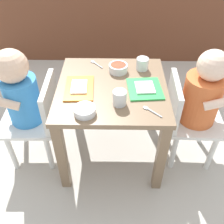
{
  "coord_description": "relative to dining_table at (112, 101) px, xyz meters",
  "views": [
    {
      "loc": [
        0.02,
        -1.0,
        1.19
      ],
      "look_at": [
        0.0,
        0.0,
        0.31
      ],
      "focal_mm": 41.0,
      "sensor_mm": 36.0,
      "label": 1
    }
  ],
  "objects": [
    {
      "name": "cereal_bowl_left_side",
      "position": [
        0.03,
        0.13,
        0.11
      ],
      "size": [
        0.1,
        0.1,
        0.04
      ],
      "color": "white",
      "rests_on": "dining_table"
    },
    {
      "name": "food_tray_right",
      "position": [
        0.16,
        -0.02,
        0.1
      ],
      "size": [
        0.17,
        0.19,
        0.02
      ],
      "color": "green",
      "rests_on": "dining_table"
    },
    {
      "name": "spoon_by_right_tray",
      "position": [
        0.17,
        -0.18,
        0.09
      ],
      "size": [
        0.08,
        0.08,
        0.01
      ],
      "color": "silver",
      "rests_on": "dining_table"
    },
    {
      "name": "dining_table",
      "position": [
        0.0,
        0.0,
        0.0
      ],
      "size": [
        0.53,
        0.53,
        0.47
      ],
      "color": "#7A6047",
      "rests_on": "ground"
    },
    {
      "name": "water_cup_left",
      "position": [
        0.15,
        0.16,
        0.12
      ],
      "size": [
        0.06,
        0.06,
        0.06
      ],
      "color": "white",
      "rests_on": "dining_table"
    },
    {
      "name": "food_tray_left",
      "position": [
        -0.16,
        -0.02,
        0.1
      ],
      "size": [
        0.14,
        0.2,
        0.02
      ],
      "color": "orange",
      "rests_on": "dining_table"
    },
    {
      "name": "seated_child_right",
      "position": [
        0.43,
        -0.02,
        0.04
      ],
      "size": [
        0.29,
        0.29,
        0.67
      ],
      "color": "silver",
      "rests_on": "ground"
    },
    {
      "name": "seated_child_left",
      "position": [
        -0.43,
        -0.03,
        0.05
      ],
      "size": [
        0.28,
        0.28,
        0.67
      ],
      "color": "silver",
      "rests_on": "ground"
    },
    {
      "name": "water_cup_right",
      "position": [
        0.04,
        -0.13,
        0.12
      ],
      "size": [
        0.06,
        0.06,
        0.07
      ],
      "color": "white",
      "rests_on": "dining_table"
    },
    {
      "name": "spoon_by_left_tray",
      "position": [
        -0.09,
        0.21,
        0.09
      ],
      "size": [
        0.07,
        0.08,
        0.01
      ],
      "color": "silver",
      "rests_on": "dining_table"
    },
    {
      "name": "dog",
      "position": [
        -0.0,
        0.52,
        -0.19
      ],
      "size": [
        0.44,
        0.24,
        0.29
      ],
      "color": "beige",
      "rests_on": "ground"
    },
    {
      "name": "cereal_bowl_right_side",
      "position": [
        -0.11,
        -0.2,
        0.11
      ],
      "size": [
        0.09,
        0.09,
        0.03
      ],
      "color": "white",
      "rests_on": "dining_table"
    },
    {
      "name": "ground_plane",
      "position": [
        0.0,
        0.0,
        -0.38
      ],
      "size": [
        7.0,
        7.0,
        0.0
      ],
      "primitive_type": "plane",
      "color": "#B2ADA3"
    }
  ]
}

